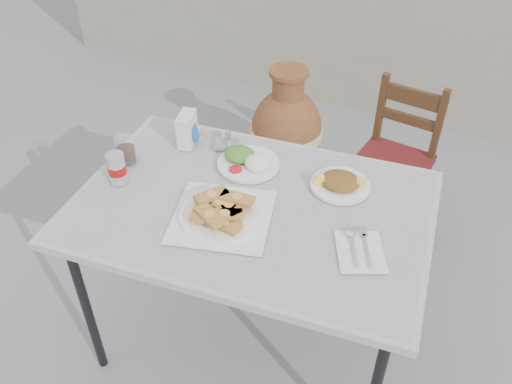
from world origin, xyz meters
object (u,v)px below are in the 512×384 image
at_px(chair, 394,159).
at_px(soda_can, 117,168).
at_px(salad_rice_plate, 248,160).
at_px(terracotta_urn, 286,132).
at_px(pide_plate, 222,210).
at_px(cola_glass, 126,151).
at_px(condiment_caddy, 226,141).
at_px(cafe_table, 252,215).
at_px(salad_chopped_plate, 340,183).
at_px(napkin_holder, 187,129).

bearing_deg(chair, soda_can, -119.69).
relative_size(soda_can, chair, 0.15).
distance_m(salad_rice_plate, terracotta_urn, 1.13).
bearing_deg(salad_rice_plate, pide_plate, -79.81).
distance_m(cola_glass, terracotta_urn, 1.32).
distance_m(pide_plate, condiment_caddy, 0.47).
bearing_deg(pide_plate, terracotta_urn, 102.54).
bearing_deg(condiment_caddy, cafe_table, -47.42).
relative_size(salad_chopped_plate, terracotta_urn, 0.31).
bearing_deg(napkin_holder, salad_chopped_plate, -14.81).
xyz_separation_m(soda_can, chair, (0.88, 1.20, -0.45)).
bearing_deg(soda_can, terracotta_urn, 81.89).
distance_m(cafe_table, napkin_holder, 0.52).
bearing_deg(condiment_caddy, chair, 52.25).
xyz_separation_m(salad_rice_plate, salad_chopped_plate, (0.40, 0.03, -0.00)).
xyz_separation_m(pide_plate, terracotta_urn, (-0.29, 1.32, -0.50)).
height_order(cola_glass, napkin_holder, napkin_holder).
relative_size(salad_chopped_plate, chair, 0.28).
height_order(soda_can, terracotta_urn, soda_can).
bearing_deg(cola_glass, napkin_holder, 55.48).
bearing_deg(pide_plate, cola_glass, 165.85).
relative_size(salad_rice_plate, napkin_holder, 1.79).
height_order(pide_plate, cola_glass, cola_glass).
relative_size(cafe_table, salad_rice_plate, 5.54).
xyz_separation_m(salad_rice_plate, soda_can, (-0.42, -0.33, 0.04)).
relative_size(cafe_table, terracotta_urn, 1.88).
height_order(cafe_table, pide_plate, pide_plate).
relative_size(pide_plate, condiment_caddy, 3.56).
height_order(pide_plate, soda_can, soda_can).
xyz_separation_m(pide_plate, salad_chopped_plate, (0.34, 0.37, -0.01)).
bearing_deg(napkin_holder, chair, 32.55).
xyz_separation_m(salad_chopped_plate, condiment_caddy, (-0.55, 0.05, 0.01)).
bearing_deg(soda_can, salad_chopped_plate, 23.71).
xyz_separation_m(cafe_table, salad_chopped_plate, (0.27, 0.25, 0.08)).
bearing_deg(salad_chopped_plate, pide_plate, -132.63).
distance_m(salad_rice_plate, salad_chopped_plate, 0.40).
bearing_deg(terracotta_urn, salad_rice_plate, -76.67).
bearing_deg(terracotta_urn, cola_glass, -101.35).
bearing_deg(salad_rice_plate, cafe_table, -60.00).
bearing_deg(soda_can, chair, 53.73).
height_order(soda_can, napkin_holder, napkin_holder).
bearing_deg(salad_chopped_plate, salad_rice_plate, -175.42).
height_order(cola_glass, chair, cola_glass).
bearing_deg(chair, terracotta_urn, 177.50).
relative_size(pide_plate, terracotta_urn, 0.58).
distance_m(salad_chopped_plate, soda_can, 0.90).
relative_size(salad_rice_plate, terracotta_urn, 0.34).
distance_m(salad_rice_plate, condiment_caddy, 0.17).
bearing_deg(cafe_table, salad_chopped_plate, 42.79).
height_order(salad_chopped_plate, condiment_caddy, condiment_caddy).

